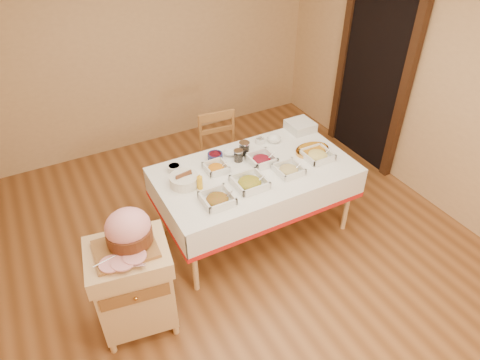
# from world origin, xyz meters

# --- Properties ---
(room_shell) EXTENTS (5.00, 5.00, 5.00)m
(room_shell) POSITION_xyz_m (0.00, 0.00, 1.30)
(room_shell) COLOR brown
(room_shell) RESTS_ON ground
(doorway) EXTENTS (0.09, 1.10, 2.20)m
(doorway) POSITION_xyz_m (2.20, 0.90, 1.11)
(doorway) COLOR black
(doorway) RESTS_ON ground
(dining_table) EXTENTS (1.82, 1.02, 0.76)m
(dining_table) POSITION_xyz_m (0.30, 0.30, 0.60)
(dining_table) COLOR #E4B87D
(dining_table) RESTS_ON ground
(butcher_cart) EXTENTS (0.66, 0.58, 0.83)m
(butcher_cart) POSITION_xyz_m (-1.06, -0.21, 0.47)
(butcher_cart) COLOR #E4B87D
(butcher_cart) RESTS_ON ground
(dining_chair) EXTENTS (0.47, 0.46, 0.96)m
(dining_chair) POSITION_xyz_m (0.30, 0.99, 0.49)
(dining_chair) COLOR #936030
(dining_chair) RESTS_ON ground
(ham_on_board) EXTENTS (0.46, 0.44, 0.30)m
(ham_on_board) POSITION_xyz_m (-1.01, -0.18, 0.96)
(ham_on_board) COLOR #936030
(ham_on_board) RESTS_ON butcher_cart
(serving_dish_a) EXTENTS (0.26, 0.25, 0.11)m
(serving_dish_a) POSITION_xyz_m (-0.22, 0.03, 0.80)
(serving_dish_a) COLOR silver
(serving_dish_a) RESTS_ON dining_table
(serving_dish_b) EXTENTS (0.27, 0.27, 0.11)m
(serving_dish_b) POSITION_xyz_m (0.13, 0.10, 0.80)
(serving_dish_b) COLOR silver
(serving_dish_b) RESTS_ON dining_table
(serving_dish_c) EXTENTS (0.23, 0.23, 0.09)m
(serving_dish_c) POSITION_xyz_m (0.54, 0.11, 0.79)
(serving_dish_c) COLOR silver
(serving_dish_c) RESTS_ON dining_table
(serving_dish_d) EXTENTS (0.26, 0.26, 0.10)m
(serving_dish_d) POSITION_xyz_m (0.91, 0.18, 0.79)
(serving_dish_d) COLOR silver
(serving_dish_d) RESTS_ON dining_table
(serving_dish_e) EXTENTS (0.21, 0.20, 0.10)m
(serving_dish_e) POSITION_xyz_m (-0.03, 0.45, 0.79)
(serving_dish_e) COLOR silver
(serving_dish_e) RESTS_ON dining_table
(serving_dish_f) EXTENTS (0.25, 0.24, 0.11)m
(serving_dish_f) POSITION_xyz_m (0.41, 0.36, 0.80)
(serving_dish_f) COLOR silver
(serving_dish_f) RESTS_ON dining_table
(small_bowl_left) EXTENTS (0.13, 0.13, 0.06)m
(small_bowl_left) POSITION_xyz_m (-0.36, 0.63, 0.79)
(small_bowl_left) COLOR silver
(small_bowl_left) RESTS_ON dining_table
(small_bowl_mid) EXTENTS (0.14, 0.14, 0.06)m
(small_bowl_mid) POSITION_xyz_m (0.05, 0.62, 0.79)
(small_bowl_mid) COLOR navy
(small_bowl_mid) RESTS_ON dining_table
(small_bowl_right) EXTENTS (0.10, 0.10, 0.05)m
(small_bowl_right) POSITION_xyz_m (0.58, 0.67, 0.79)
(small_bowl_right) COLOR silver
(small_bowl_right) RESTS_ON dining_table
(bowl_white_imported) EXTENTS (0.18, 0.18, 0.03)m
(bowl_white_imported) POSITION_xyz_m (0.22, 0.63, 0.78)
(bowl_white_imported) COLOR silver
(bowl_white_imported) RESTS_ON dining_table
(bowl_small_imported) EXTENTS (0.18, 0.18, 0.04)m
(bowl_small_imported) POSITION_xyz_m (0.71, 0.63, 0.78)
(bowl_small_imported) COLOR silver
(bowl_small_imported) RESTS_ON dining_table
(preserve_jar_left) EXTENTS (0.09, 0.09, 0.12)m
(preserve_jar_left) POSITION_xyz_m (0.23, 0.49, 0.81)
(preserve_jar_left) COLOR silver
(preserve_jar_left) RESTS_ON dining_table
(preserve_jar_right) EXTENTS (0.10, 0.10, 0.13)m
(preserve_jar_right) POSITION_xyz_m (0.33, 0.57, 0.82)
(preserve_jar_right) COLOR silver
(preserve_jar_right) RESTS_ON dining_table
(mustard_bottle) EXTENTS (0.05, 0.05, 0.15)m
(mustard_bottle) POSITION_xyz_m (-0.27, 0.27, 0.83)
(mustard_bottle) COLOR gold
(mustard_bottle) RESTS_ON dining_table
(bread_basket) EXTENTS (0.26, 0.26, 0.11)m
(bread_basket) POSITION_xyz_m (-0.36, 0.39, 0.81)
(bread_basket) COLOR white
(bread_basket) RESTS_ON dining_table
(plate_stack) EXTENTS (0.26, 0.26, 0.09)m
(plate_stack) POSITION_xyz_m (1.08, 0.69, 0.81)
(plate_stack) COLOR silver
(plate_stack) RESTS_ON dining_table
(brass_platter) EXTENTS (0.35, 0.25, 0.05)m
(brass_platter) POSITION_xyz_m (0.94, 0.29, 0.78)
(brass_platter) COLOR #C28636
(brass_platter) RESTS_ON dining_table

